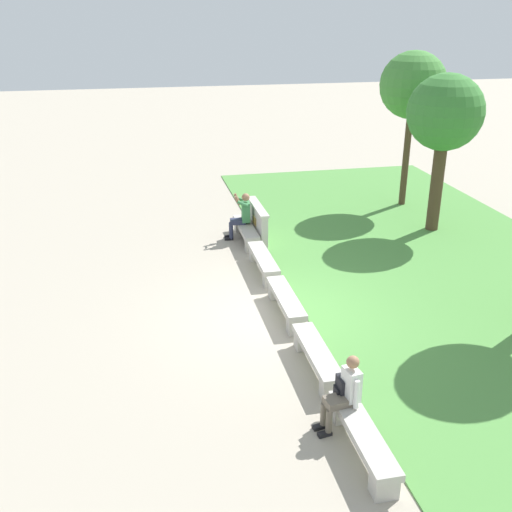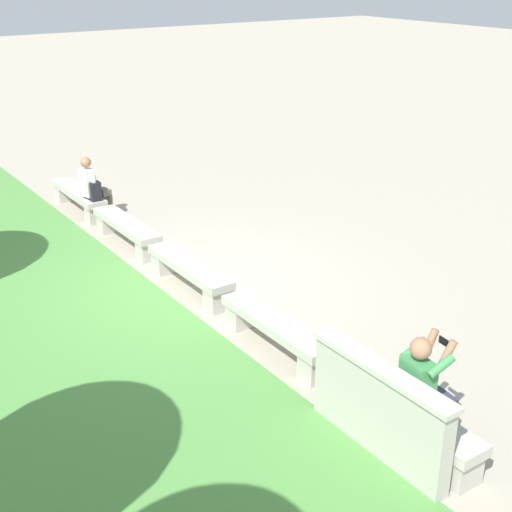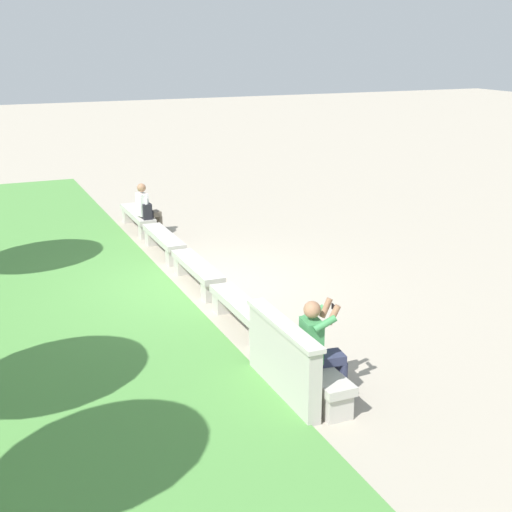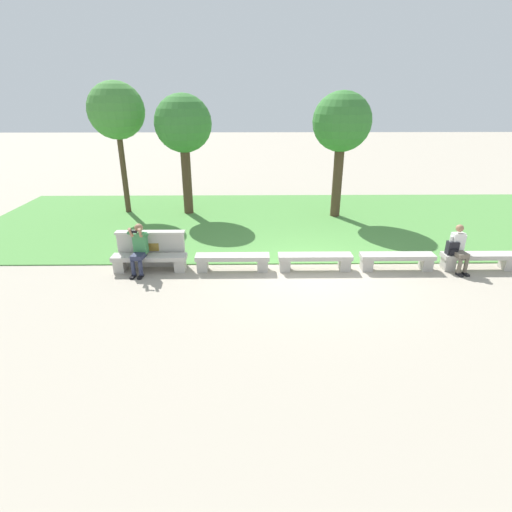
{
  "view_description": "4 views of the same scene",
  "coord_description": "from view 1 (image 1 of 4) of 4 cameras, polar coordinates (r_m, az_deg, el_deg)",
  "views": [
    {
      "loc": [
        10.97,
        -2.96,
        6.07
      ],
      "look_at": [
        -1.13,
        -0.41,
        0.92
      ],
      "focal_mm": 42.0,
      "sensor_mm": 36.0,
      "label": 1
    },
    {
      "loc": [
        -8.68,
        4.74,
        4.69
      ],
      "look_at": [
        -1.48,
        -0.2,
        1.02
      ],
      "focal_mm": 50.0,
      "sensor_mm": 36.0,
      "label": 2
    },
    {
      "loc": [
        -12.02,
        3.99,
        4.5
      ],
      "look_at": [
        -1.41,
        -0.59,
        0.92
      ],
      "focal_mm": 50.0,
      "sensor_mm": 36.0,
      "label": 3
    },
    {
      "loc": [
        -1.72,
        -9.87,
        4.48
      ],
      "look_at": [
        -1.6,
        -0.75,
        0.72
      ],
      "focal_mm": 28.0,
      "sensor_mm": 36.0,
      "label": 4
    }
  ],
  "objects": [
    {
      "name": "bench_end",
      "position": [
        9.21,
        10.12,
        -16.64
      ],
      "size": [
        1.98,
        0.4,
        0.45
      ],
      "color": "#B7B2A8",
      "rests_on": "ground"
    },
    {
      "name": "bench_mid",
      "position": [
        12.75,
        2.86,
        -4.33
      ],
      "size": [
        1.98,
        0.4,
        0.45
      ],
      "color": "#B7B2A8",
      "rests_on": "ground"
    },
    {
      "name": "backpack",
      "position": [
        9.59,
        8.33,
        -12.29
      ],
      "size": [
        0.28,
        0.24,
        0.43
      ],
      "color": "black",
      "rests_on": "bench_end"
    },
    {
      "name": "person_photographer",
      "position": [
        16.77,
        -1.38,
        4.06
      ],
      "size": [
        0.5,
        0.75,
        1.32
      ],
      "color": "black",
      "rests_on": "ground"
    },
    {
      "name": "grass_strip",
      "position": [
        14.53,
        19.83,
        -3.47
      ],
      "size": [
        22.86,
        8.0,
        0.03
      ],
      "primitive_type": "cube",
      "color": "#518E42",
      "rests_on": "ground"
    },
    {
      "name": "tree_left_background",
      "position": [
        17.59,
        17.55,
        12.69
      ],
      "size": [
        2.1,
        2.1,
        4.47
      ],
      "color": "#4C3826",
      "rests_on": "ground"
    },
    {
      "name": "ground_plane",
      "position": [
        12.89,
        2.83,
        -5.53
      ],
      "size": [
        80.0,
        80.0,
        0.0
      ],
      "primitive_type": "plane",
      "color": "#A89E8C"
    },
    {
      "name": "person_distant",
      "position": [
        9.44,
        8.45,
        -12.59
      ],
      "size": [
        0.48,
        0.71,
        1.26
      ],
      "color": "black",
      "rests_on": "ground"
    },
    {
      "name": "bench_main",
      "position": [
        16.72,
        -0.97,
        2.43
      ],
      "size": [
        1.98,
        0.4,
        0.45
      ],
      "color": "#B7B2A8",
      "rests_on": "ground"
    },
    {
      "name": "bench_near",
      "position": [
        14.7,
        0.68,
        -0.5
      ],
      "size": [
        1.98,
        0.4,
        0.45
      ],
      "color": "#B7B2A8",
      "rests_on": "ground"
    },
    {
      "name": "backrest_wall_with_plaque",
      "position": [
        16.71,
        0.17,
        3.21
      ],
      "size": [
        1.85,
        0.24,
        1.01
      ],
      "color": "#B7B2A8",
      "rests_on": "ground"
    },
    {
      "name": "tree_behind_wall",
      "position": [
        19.75,
        14.73,
        15.37
      ],
      "size": [
        2.06,
        2.06,
        4.89
      ],
      "color": "#4C3826",
      "rests_on": "ground"
    },
    {
      "name": "bench_far",
      "position": [
        10.89,
        5.83,
        -9.51
      ],
      "size": [
        1.98,
        0.4,
        0.45
      ],
      "color": "#B7B2A8",
      "rests_on": "ground"
    }
  ]
}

